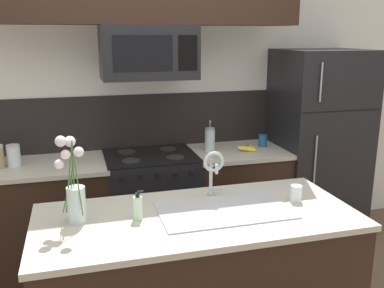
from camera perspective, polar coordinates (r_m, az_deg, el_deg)
The scene contains 17 objects.
rear_partition at distance 3.95m, azimuth -2.36°, elevation 5.59°, with size 5.20×0.10×2.60m, color silver.
splash_band at distance 3.86m, azimuth -6.48°, elevation 3.06°, with size 3.39×0.01×0.48m, color black.
back_counter_left at distance 3.72m, azimuth -18.28°, elevation -9.26°, with size 0.94×0.65×0.91m.
back_counter_right at distance 3.96m, azimuth 5.97°, elevation -7.12°, with size 0.84×0.65×0.91m.
stove_range at distance 3.76m, azimuth -5.39°, elevation -8.23°, with size 0.76×0.64×0.93m.
microwave at distance 3.45m, azimuth -5.84°, elevation 12.06°, with size 0.74×0.40×0.41m.
refrigerator at distance 4.19m, azimuth 16.22°, elevation -0.20°, with size 0.78×0.74×1.78m.
storage_jar_medium at distance 3.59m, azimuth -22.69°, elevation -1.42°, with size 0.10×0.10×0.17m.
banana_bunch at distance 3.78m, azimuth 7.41°, elevation -0.60°, with size 0.19×0.11×0.08m.
french_press at distance 3.77m, azimuth 2.40°, elevation 0.65°, with size 0.09×0.09×0.27m.
coffee_tin at distance 3.95m, azimuth 9.41°, elevation 0.45°, with size 0.08×0.08×0.11m, color #1E5184.
island_counter at distance 2.68m, azimuth 0.67°, elevation -18.23°, with size 1.83×0.82×0.91m.
kitchen_sink at distance 2.54m, azimuth 4.29°, elevation -10.32°, with size 0.76×0.44×0.16m.
sink_faucet at distance 2.64m, azimuth 2.84°, elevation -3.17°, with size 0.14×0.14×0.31m.
dish_soap_bottle at distance 2.40m, azimuth -7.23°, elevation -8.40°, with size 0.06×0.05×0.16m.
drinking_glass at distance 2.71m, azimuth 13.69°, elevation -6.41°, with size 0.07×0.07×0.10m.
flower_vase at distance 2.39m, azimuth -15.42°, elevation -6.33°, with size 0.15×0.16×0.49m.
Camera 1 is at (-0.59, -2.52, 1.90)m, focal length 40.00 mm.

